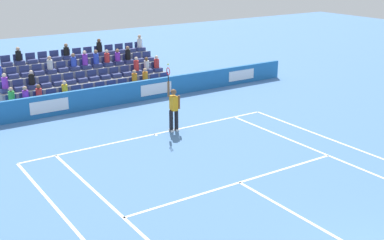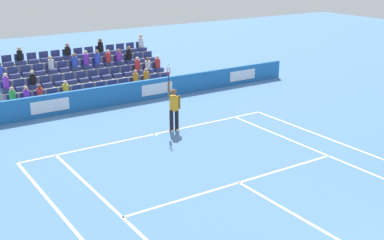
# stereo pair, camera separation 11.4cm
# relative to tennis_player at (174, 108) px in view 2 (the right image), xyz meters

# --- Properties ---
(line_baseline) EXTENTS (10.97, 0.10, 0.01)m
(line_baseline) POSITION_rel_tennis_player_xyz_m (0.86, -0.09, -0.99)
(line_baseline) COLOR white
(line_baseline) RESTS_ON ground
(line_service) EXTENTS (8.23, 0.10, 0.01)m
(line_service) POSITION_rel_tennis_player_xyz_m (0.86, 5.40, -0.99)
(line_service) COLOR white
(line_service) RESTS_ON ground
(line_centre_service) EXTENTS (0.10, 6.40, 0.01)m
(line_centre_service) POSITION_rel_tennis_player_xyz_m (0.86, 8.60, -0.99)
(line_centre_service) COLOR white
(line_centre_service) RESTS_ON ground
(line_singles_sideline_left) EXTENTS (0.10, 11.89, 0.01)m
(line_singles_sideline_left) POSITION_rel_tennis_player_xyz_m (4.98, 5.85, -0.99)
(line_singles_sideline_left) COLOR white
(line_singles_sideline_left) RESTS_ON ground
(line_singles_sideline_right) EXTENTS (0.10, 11.89, 0.01)m
(line_singles_sideline_right) POSITION_rel_tennis_player_xyz_m (-3.25, 5.85, -0.99)
(line_singles_sideline_right) COLOR white
(line_singles_sideline_right) RESTS_ON ground
(line_doubles_sideline_left) EXTENTS (0.10, 11.89, 0.01)m
(line_doubles_sideline_left) POSITION_rel_tennis_player_xyz_m (6.35, 5.85, -0.99)
(line_doubles_sideline_left) COLOR white
(line_doubles_sideline_left) RESTS_ON ground
(line_doubles_sideline_right) EXTENTS (0.10, 11.89, 0.01)m
(line_doubles_sideline_right) POSITION_rel_tennis_player_xyz_m (-4.62, 5.85, -0.99)
(line_doubles_sideline_right) COLOR white
(line_doubles_sideline_right) RESTS_ON ground
(line_centre_mark) EXTENTS (0.10, 0.20, 0.01)m
(line_centre_mark) POSITION_rel_tennis_player_xyz_m (0.86, 0.01, -0.99)
(line_centre_mark) COLOR white
(line_centre_mark) RESTS_ON ground
(sponsor_barrier) EXTENTS (21.94, 0.22, 1.00)m
(sponsor_barrier) POSITION_rel_tennis_player_xyz_m (0.86, -4.80, -0.49)
(sponsor_barrier) COLOR #1E66AD
(sponsor_barrier) RESTS_ON ground
(tennis_player) EXTENTS (0.52, 0.38, 2.85)m
(tennis_player) POSITION_rel_tennis_player_xyz_m (0.00, 0.00, 0.00)
(tennis_player) COLOR black
(tennis_player) RESTS_ON ground
(stadium_stand) EXTENTS (8.68, 3.80, 2.59)m
(stadium_stand) POSITION_rel_tennis_player_xyz_m (0.86, -7.74, -0.30)
(stadium_stand) COLOR gray
(stadium_stand) RESTS_ON ground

